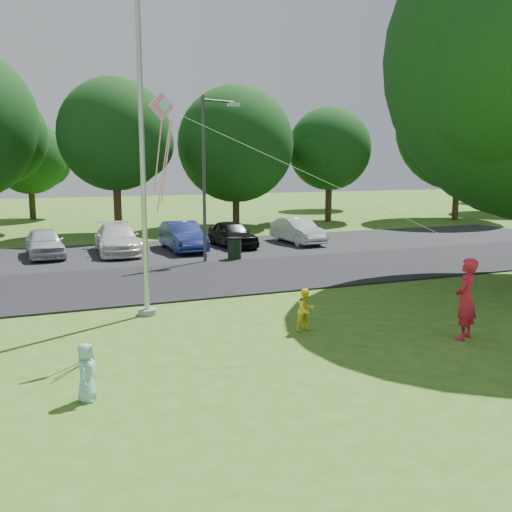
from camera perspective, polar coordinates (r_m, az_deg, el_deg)
name	(u,v)px	position (r m, az deg, el deg)	size (l,w,h in m)	color
ground	(356,356)	(12.58, 10.01, -9.80)	(120.00, 120.00, 0.00)	#38661A
park_road	(222,277)	(20.49, -3.37, -2.09)	(60.00, 6.00, 0.06)	black
parking_strip	(178,251)	(26.64, -7.83, 0.51)	(42.00, 7.00, 0.06)	black
flagpole	(142,159)	(15.32, -11.29, 9.44)	(0.50, 0.50, 10.00)	#B7BABF
street_lamp	(209,164)	(23.39, -4.71, 9.16)	(1.82, 0.78, 6.69)	#3F3F44
trash_can	(234,249)	(24.01, -2.17, 0.72)	(0.61, 0.61, 0.97)	black
tree_row	(166,135)	(35.22, -9.04, 11.90)	(64.35, 11.94, 10.88)	#332316
horizon_trees	(169,159)	(45.14, -8.68, 9.54)	(77.46, 7.20, 7.02)	#332316
parked_cars	(172,237)	(26.59, -8.38, 1.93)	(13.58, 4.51, 1.33)	#B2B7BF
woman	(466,299)	(14.13, 20.23, -4.06)	(0.70, 0.46, 1.92)	red
child_yellow	(306,310)	(14.04, 5.01, -5.38)	(0.52, 0.40, 1.07)	yellow
child_blue	(86,372)	(10.47, -16.62, -11.06)	(0.51, 0.33, 1.04)	#88C2D1
kite	(170,129)	(12.98, -8.58, 12.41)	(6.77, 2.81, 3.44)	pink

